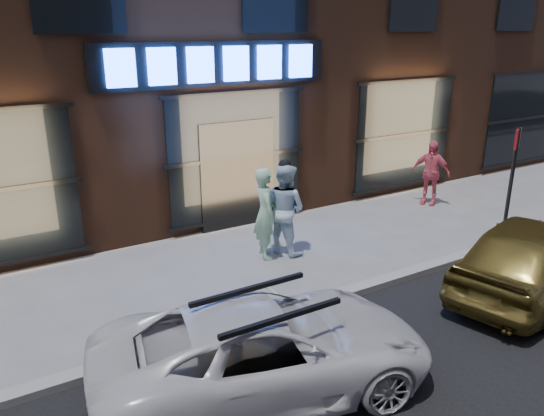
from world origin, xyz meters
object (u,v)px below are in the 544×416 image
(man_cap, at_px, (285,209))
(sign_post, at_px, (512,176))
(white_suv, at_px, (265,348))
(passerby, at_px, (430,173))
(man_bowtie, at_px, (265,213))
(gold_sedan, at_px, (531,255))

(man_cap, xyz_separation_m, sign_post, (4.09, -2.04, 0.57))
(white_suv, bearing_deg, passerby, -47.66)
(man_cap, bearing_deg, man_bowtie, 69.68)
(man_cap, bearing_deg, sign_post, -137.67)
(man_cap, relative_size, white_suv, 0.44)
(passerby, relative_size, gold_sedan, 0.42)
(man_bowtie, bearing_deg, gold_sedan, -125.75)
(man_bowtie, bearing_deg, white_suv, 162.64)
(white_suv, bearing_deg, man_cap, -23.02)
(white_suv, distance_m, sign_post, 6.82)
(passerby, relative_size, sign_post, 0.67)
(man_cap, height_order, gold_sedan, man_cap)
(gold_sedan, xyz_separation_m, sign_post, (1.41, 1.52, 0.81))
(man_bowtie, distance_m, passerby, 5.30)
(passerby, xyz_separation_m, white_suv, (-7.30, -4.21, -0.24))
(passerby, bearing_deg, sign_post, -43.23)
(passerby, distance_m, sign_post, 2.90)
(man_cap, height_order, passerby, man_cap)
(gold_sedan, distance_m, sign_post, 2.23)
(gold_sedan, bearing_deg, passerby, -41.79)
(gold_sedan, bearing_deg, sign_post, -58.16)
(passerby, bearing_deg, gold_sedan, -55.18)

